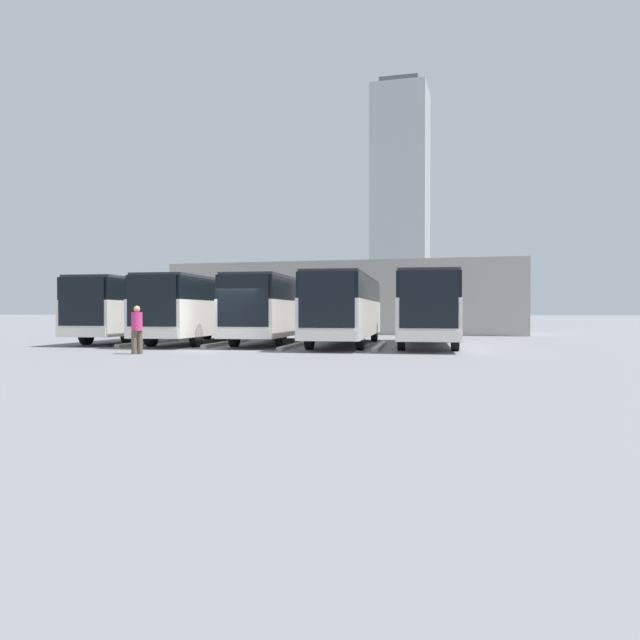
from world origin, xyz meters
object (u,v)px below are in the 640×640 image
at_px(bus_4, 142,307).
at_px(pedestrian, 137,328).
at_px(bus_3, 202,307).
at_px(bus_0, 427,307).
at_px(bus_1, 346,307).
at_px(bus_2, 277,307).

relative_size(bus_4, pedestrian, 6.83).
distance_m(bus_3, pedestrian, 8.54).
height_order(bus_0, bus_4, same).
distance_m(bus_1, bus_3, 7.49).
bearing_deg(bus_2, bus_3, 4.13).
bearing_deg(bus_1, bus_0, -179.73).
xyz_separation_m(bus_0, bus_4, (14.96, -0.38, 0.00)).
relative_size(bus_1, bus_3, 1.00).
bearing_deg(bus_2, bus_4, -5.00).
height_order(bus_0, pedestrian, bus_0).
height_order(bus_1, bus_2, same).
height_order(bus_0, bus_2, same).
height_order(bus_3, bus_4, same).
xyz_separation_m(bus_0, bus_2, (7.48, -0.52, 0.00)).
bearing_deg(bus_2, pedestrian, 69.89).
relative_size(bus_1, bus_4, 1.00).
distance_m(bus_2, bus_4, 7.48).
bearing_deg(bus_0, bus_2, -10.06).
relative_size(bus_3, bus_4, 1.00).
bearing_deg(bus_3, bus_1, 171.91).
bearing_deg(bus_0, pedestrian, 35.09).
bearing_deg(bus_1, bus_4, -10.13).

